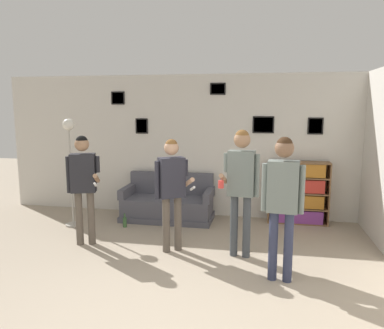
% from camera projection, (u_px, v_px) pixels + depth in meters
% --- Properties ---
extents(ground_plane, '(20.00, 20.00, 0.00)m').
position_uv_depth(ground_plane, '(148.00, 318.00, 3.77)').
color(ground_plane, gray).
extents(wall_back, '(8.07, 0.08, 2.70)m').
position_uv_depth(wall_back, '(205.00, 146.00, 7.17)').
color(wall_back, beige).
rests_on(wall_back, ground_plane).
extents(couch, '(1.69, 0.80, 0.84)m').
position_uv_depth(couch, '(168.00, 204.00, 7.04)').
color(couch, '#4C4C56').
rests_on(couch, ground_plane).
extents(bookshelf, '(1.06, 0.30, 1.13)m').
position_uv_depth(bookshelf, '(298.00, 193.00, 6.76)').
color(bookshelf, brown).
rests_on(bookshelf, ground_plane).
extents(floor_lamp, '(0.28, 0.28, 1.90)m').
position_uv_depth(floor_lamp, '(70.00, 151.00, 6.48)').
color(floor_lamp, '#ADA89E').
rests_on(floor_lamp, ground_plane).
extents(person_player_foreground_left, '(0.56, 0.42, 1.68)m').
position_uv_depth(person_player_foreground_left, '(83.00, 178.00, 5.63)').
color(person_player_foreground_left, brown).
rests_on(person_player_foreground_left, ground_plane).
extents(person_player_foreground_center, '(0.60, 0.36, 1.65)m').
position_uv_depth(person_player_foreground_center, '(172.00, 183.00, 5.37)').
color(person_player_foreground_center, brown).
rests_on(person_player_foreground_center, ground_plane).
extents(person_watcher_holding_cup, '(0.54, 0.42, 1.80)m').
position_uv_depth(person_watcher_holding_cup, '(241.00, 179.00, 5.15)').
color(person_watcher_holding_cup, '#3D4247').
rests_on(person_watcher_holding_cup, ground_plane).
extents(person_spectator_near_bookshelf, '(0.50, 0.24, 1.77)m').
position_uv_depth(person_spectator_near_bookshelf, '(283.00, 193.00, 4.42)').
color(person_spectator_near_bookshelf, '#2D334C').
rests_on(person_spectator_near_bookshelf, ground_plane).
extents(bottle_on_floor, '(0.07, 0.07, 0.24)m').
position_uv_depth(bottle_on_floor, '(125.00, 222.00, 6.58)').
color(bottle_on_floor, '#3D6638').
rests_on(bottle_on_floor, ground_plane).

